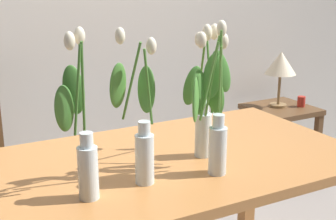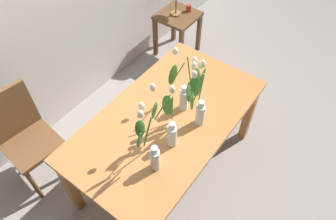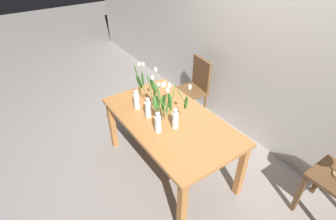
{
  "view_description": "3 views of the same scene",
  "coord_description": "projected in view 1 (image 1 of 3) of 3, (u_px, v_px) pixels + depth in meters",
  "views": [
    {
      "loc": [
        -0.82,
        -1.56,
        1.45
      ],
      "look_at": [
        0.01,
        -0.01,
        0.95
      ],
      "focal_mm": 49.92,
      "sensor_mm": 36.0,
      "label": 1
    },
    {
      "loc": [
        -1.18,
        -0.88,
        2.57
      ],
      "look_at": [
        -0.04,
        -0.04,
        0.89
      ],
      "focal_mm": 33.29,
      "sensor_mm": 36.0,
      "label": 2
    },
    {
      "loc": [
        1.79,
        -1.28,
        2.41
      ],
      "look_at": [
        0.0,
        -0.03,
        0.87
      ],
      "focal_mm": 27.35,
      "sensor_mm": 36.0,
      "label": 3
    }
  ],
  "objects": [
    {
      "name": "side_table",
      "position": [
        280.0,
        122.0,
        3.39
      ],
      "size": [
        0.44,
        0.44,
        0.55
      ],
      "color": "brown",
      "rests_on": "ground"
    },
    {
      "name": "tulip_vase_1",
      "position": [
        213.0,
        114.0,
        1.72
      ],
      "size": [
        0.19,
        0.17,
        0.56
      ],
      "color": "silver",
      "rests_on": "dining_table"
    },
    {
      "name": "dining_table",
      "position": [
        165.0,
        179.0,
        1.92
      ],
      "size": [
        1.6,
        0.9,
        0.74
      ],
      "color": "#B7753D",
      "rests_on": "ground"
    },
    {
      "name": "table_lamp",
      "position": [
        281.0,
        65.0,
        3.28
      ],
      "size": [
        0.22,
        0.22,
        0.4
      ],
      "color": "olive",
      "rests_on": "side_table"
    },
    {
      "name": "tulip_vase_3",
      "position": [
        204.0,
        113.0,
        1.88
      ],
      "size": [
        0.12,
        0.24,
        0.55
      ],
      "color": "silver",
      "rests_on": "dining_table"
    },
    {
      "name": "tulip_vase_2",
      "position": [
        141.0,
        131.0,
        1.64
      ],
      "size": [
        0.17,
        0.18,
        0.54
      ],
      "color": "silver",
      "rests_on": "dining_table"
    },
    {
      "name": "tulip_vase_0",
      "position": [
        82.0,
        143.0,
        1.53
      ],
      "size": [
        0.13,
        0.15,
        0.56
      ],
      "color": "silver",
      "rests_on": "dining_table"
    },
    {
      "name": "pillar_candle",
      "position": [
        301.0,
        101.0,
        3.35
      ],
      "size": [
        0.06,
        0.06,
        0.07
      ],
      "primitive_type": "cylinder",
      "color": "#B72D23",
      "rests_on": "side_table"
    }
  ]
}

